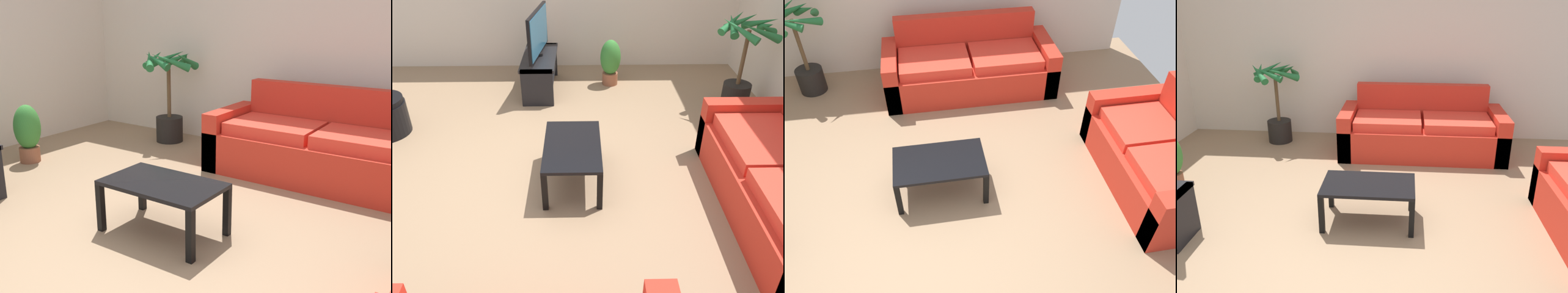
{
  "view_description": "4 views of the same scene",
  "coord_description": "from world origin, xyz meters",
  "views": [
    {
      "loc": [
        2.07,
        -2.0,
        1.61
      ],
      "look_at": [
        0.13,
        0.85,
        0.6
      ],
      "focal_mm": 41.69,
      "sensor_mm": 36.0,
      "label": 1
    },
    {
      "loc": [
        3.22,
        0.55,
        2.39
      ],
      "look_at": [
        0.42,
        0.6,
        0.6
      ],
      "focal_mm": 36.69,
      "sensor_mm": 36.0,
      "label": 2
    },
    {
      "loc": [
        0.03,
        -2.28,
        3.07
      ],
      "look_at": [
        0.48,
        0.39,
        0.6
      ],
      "focal_mm": 36.41,
      "sensor_mm": 36.0,
      "label": 3
    },
    {
      "loc": [
        0.42,
        -2.88,
        2.14
      ],
      "look_at": [
        0.11,
        0.71,
        0.69
      ],
      "focal_mm": 36.17,
      "sensor_mm": 36.0,
      "label": 4
    }
  ],
  "objects": [
    {
      "name": "wall_back",
      "position": [
        0.0,
        3.0,
        1.35
      ],
      "size": [
        6.0,
        0.06,
        2.7
      ],
      "primitive_type": "cube",
      "color": "beige",
      "rests_on": "ground"
    },
    {
      "name": "couch_main",
      "position": [
        0.66,
        2.28,
        0.3
      ],
      "size": [
        2.2,
        0.9,
        0.9
      ],
      "color": "red",
      "rests_on": "ground"
    },
    {
      "name": "potted_palm",
      "position": [
        -1.44,
        2.55,
        0.59
      ],
      "size": [
        0.75,
        0.74,
        1.2
      ],
      "color": "black",
      "rests_on": "ground"
    },
    {
      "name": "coffee_table",
      "position": [
        0.1,
        0.47,
        0.35
      ],
      "size": [
        0.89,
        0.53,
        0.41
      ],
      "color": "black",
      "rests_on": "ground"
    },
    {
      "name": "ground_plane",
      "position": [
        0.0,
        0.0,
        0.0
      ],
      "size": [
        6.6,
        6.6,
        0.0
      ],
      "primitive_type": "plane",
      "color": "#937556"
    }
  ]
}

